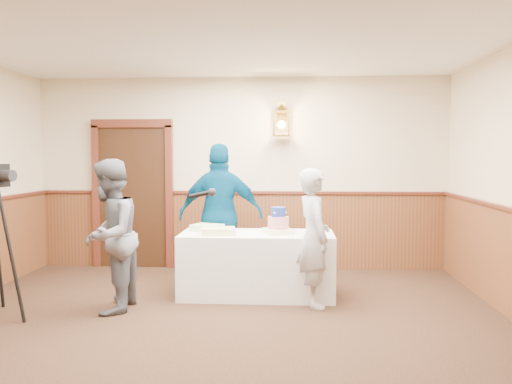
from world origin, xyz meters
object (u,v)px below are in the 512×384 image
at_px(interviewer, 109,236).
at_px(assistant_p, 221,215).
at_px(baker, 313,238).
at_px(sheet_cake_yellow, 218,231).
at_px(display_table, 257,264).
at_px(sheet_cake_green, 207,228).
at_px(tiered_cake, 278,223).

distance_m(interviewer, assistant_p, 1.60).
bearing_deg(baker, interviewer, 82.84).
xyz_separation_m(sheet_cake_yellow, assistant_p, (-0.05, 0.62, 0.12)).
bearing_deg(sheet_cake_yellow, assistant_p, 94.77).
height_order(display_table, interviewer, interviewer).
height_order(display_table, sheet_cake_green, sheet_cake_green).
xyz_separation_m(tiered_cake, sheet_cake_green, (-0.87, 0.20, -0.08)).
relative_size(display_table, interviewer, 1.10).
bearing_deg(sheet_cake_yellow, sheet_cake_green, 121.67).
relative_size(sheet_cake_green, assistant_p, 0.19).
height_order(tiered_cake, baker, baker).
bearing_deg(interviewer, baker, 98.68).
bearing_deg(interviewer, display_table, 115.89).
bearing_deg(display_table, tiered_cake, -13.12).
bearing_deg(assistant_p, interviewer, 46.65).
bearing_deg(tiered_cake, display_table, 166.88).
distance_m(interviewer, baker, 2.20).
xyz_separation_m(sheet_cake_yellow, interviewer, (-1.09, -0.60, 0.03)).
xyz_separation_m(display_table, sheet_cake_yellow, (-0.44, -0.15, 0.41)).
bearing_deg(assistant_p, baker, 139.29).
height_order(display_table, baker, baker).
height_order(sheet_cake_yellow, sheet_cake_green, same).
bearing_deg(sheet_cake_yellow, baker, -13.38).
distance_m(sheet_cake_yellow, assistant_p, 0.63).
xyz_separation_m(interviewer, baker, (2.17, 0.34, -0.05)).
xyz_separation_m(display_table, sheet_cake_green, (-0.62, 0.14, 0.41)).
distance_m(display_table, sheet_cake_yellow, 0.62).
bearing_deg(baker, tiered_cake, 32.34).
relative_size(sheet_cake_yellow, baker, 0.25).
bearing_deg(interviewer, assistant_p, 139.43).
distance_m(tiered_cake, assistant_p, 0.91).
xyz_separation_m(interviewer, assistant_p, (1.03, 1.22, 0.09)).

